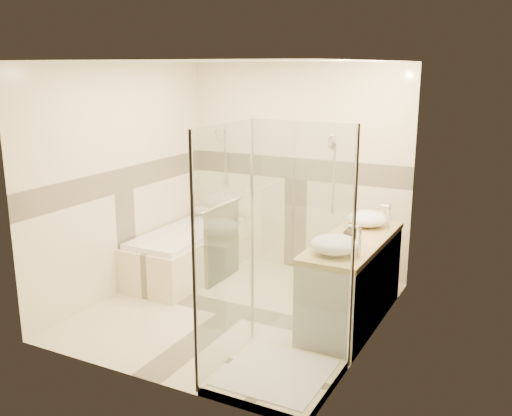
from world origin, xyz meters
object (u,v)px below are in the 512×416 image
at_px(vanity, 352,281).
at_px(amenity_bottle_a, 352,231).
at_px(shower_enclosure, 267,317).
at_px(vessel_sink_far, 334,244).
at_px(vessel_sink_near, 367,218).
at_px(amenity_bottle_b, 350,232).
at_px(bathtub, 188,250).

relative_size(vanity, amenity_bottle_a, 10.03).
bearing_deg(shower_enclosure, vessel_sink_far, 70.61).
relative_size(vessel_sink_near, amenity_bottle_b, 2.50).
distance_m(vessel_sink_far, amenity_bottle_b, 0.43).
xyz_separation_m(vanity, shower_enclosure, (-0.29, -1.27, 0.08)).
height_order(bathtub, vessel_sink_far, vessel_sink_far).
relative_size(vanity, shower_enclosure, 0.79).
xyz_separation_m(vanity, amenity_bottle_a, (-0.02, 0.01, 0.50)).
bearing_deg(bathtub, amenity_bottle_b, -11.10).
relative_size(shower_enclosure, vessel_sink_far, 4.75).
bearing_deg(vanity, bathtub, 170.75).
distance_m(bathtub, vessel_sink_near, 2.23).
height_order(shower_enclosure, vessel_sink_far, shower_enclosure).
distance_m(vanity, shower_enclosure, 1.31).
distance_m(vanity, vessel_sink_far, 0.71).
distance_m(bathtub, vessel_sink_far, 2.38).
bearing_deg(bathtub, vanity, -9.25).
relative_size(vessel_sink_near, vessel_sink_far, 0.96).
height_order(bathtub, amenity_bottle_a, amenity_bottle_a).
xyz_separation_m(vanity, vessel_sink_far, (-0.02, -0.50, 0.51)).
relative_size(vessel_sink_far, amenity_bottle_a, 2.66).
bearing_deg(vessel_sink_near, bathtub, -175.87).
bearing_deg(vessel_sink_near, vessel_sink_far, -90.00).
bearing_deg(vanity, shower_enclosure, -102.97).
bearing_deg(vessel_sink_far, vessel_sink_near, 90.00).
height_order(vanity, shower_enclosure, shower_enclosure).
bearing_deg(amenity_bottle_b, bathtub, 168.90).
bearing_deg(shower_enclosure, amenity_bottle_b, 77.22).
bearing_deg(vessel_sink_far, bathtub, 158.35).
bearing_deg(bathtub, vessel_sink_far, -21.65).
bearing_deg(bathtub, vessel_sink_near, 4.13).
relative_size(amenity_bottle_a, amenity_bottle_b, 0.97).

